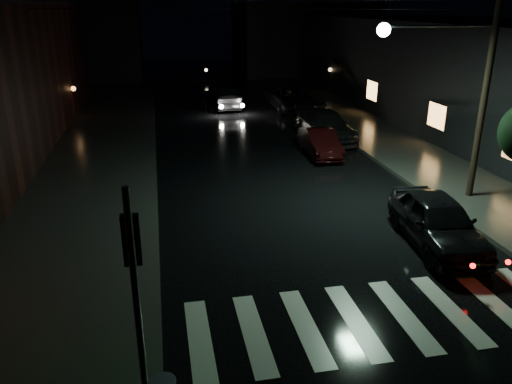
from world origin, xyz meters
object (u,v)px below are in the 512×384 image
parked_car_d (290,99)px  oncoming_car (222,97)px  parked_car_c (325,126)px  parked_car_b (320,143)px  parked_car_a (438,221)px

parked_car_d → oncoming_car: (-4.55, 1.45, 0.00)m
parked_car_c → oncoming_car: bearing=111.6°
oncoming_car → parked_car_d: bearing=156.5°
parked_car_c → parked_car_d: (0.26, 8.24, 0.01)m
parked_car_d → parked_car_b: bearing=-101.4°
parked_car_b → parked_car_a: bearing=-84.5°
parked_car_b → oncoming_car: 12.94m
parked_car_b → parked_car_d: bearing=85.4°
parked_car_c → parked_car_d: 8.24m
parked_car_a → parked_car_c: (0.75, 12.73, -0.00)m
parked_car_b → parked_car_c: bearing=70.2°
parked_car_a → parked_car_d: 20.99m
parked_car_b → oncoming_car: size_ratio=0.81×
parked_car_a → parked_car_b: parked_car_a is taller
parked_car_b → oncoming_car: bearing=106.7°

